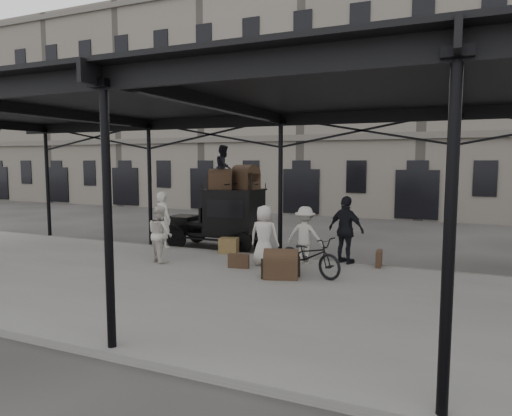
{
  "coord_description": "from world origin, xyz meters",
  "views": [
    {
      "loc": [
        5.03,
        -11.44,
        3.17
      ],
      "look_at": [
        -0.66,
        1.6,
        1.7
      ],
      "focal_mm": 32.0,
      "sensor_mm": 36.0,
      "label": 1
    }
  ],
  "objects_px": {
    "porter_left": "(163,220)",
    "steamer_trunk_platform": "(281,266)",
    "taxi": "(226,216)",
    "bicycle": "(310,256)",
    "steamer_trunk_roof_near": "(221,181)",
    "porter_official": "(346,230)"
  },
  "relations": [
    {
      "from": "porter_left",
      "to": "steamer_trunk_platform",
      "type": "height_order",
      "value": "porter_left"
    },
    {
      "from": "porter_left",
      "to": "taxi",
      "type": "bearing_deg",
      "value": -124.92
    },
    {
      "from": "bicycle",
      "to": "steamer_trunk_roof_near",
      "type": "relative_size",
      "value": 2.47
    },
    {
      "from": "taxi",
      "to": "steamer_trunk_roof_near",
      "type": "bearing_deg",
      "value": -108.07
    },
    {
      "from": "taxi",
      "to": "bicycle",
      "type": "distance_m",
      "value": 5.08
    },
    {
      "from": "steamer_trunk_roof_near",
      "to": "steamer_trunk_platform",
      "type": "distance_m",
      "value": 5.28
    },
    {
      "from": "steamer_trunk_roof_near",
      "to": "steamer_trunk_platform",
      "type": "bearing_deg",
      "value": -64.38
    },
    {
      "from": "porter_official",
      "to": "taxi",
      "type": "bearing_deg",
      "value": 6.42
    },
    {
      "from": "taxi",
      "to": "steamer_trunk_platform",
      "type": "xyz_separation_m",
      "value": [
        3.45,
        -3.62,
        -0.73
      ]
    },
    {
      "from": "porter_left",
      "to": "steamer_trunk_roof_near",
      "type": "xyz_separation_m",
      "value": [
        1.73,
        1.06,
        1.35
      ]
    },
    {
      "from": "porter_left",
      "to": "steamer_trunk_roof_near",
      "type": "height_order",
      "value": "steamer_trunk_roof_near"
    },
    {
      "from": "taxi",
      "to": "porter_left",
      "type": "bearing_deg",
      "value": -144.0
    },
    {
      "from": "taxi",
      "to": "porter_official",
      "type": "relative_size",
      "value": 1.82
    },
    {
      "from": "porter_official",
      "to": "steamer_trunk_roof_near",
      "type": "height_order",
      "value": "steamer_trunk_roof_near"
    },
    {
      "from": "porter_official",
      "to": "bicycle",
      "type": "relative_size",
      "value": 1.0
    },
    {
      "from": "taxi",
      "to": "steamer_trunk_roof_near",
      "type": "height_order",
      "value": "steamer_trunk_roof_near"
    },
    {
      "from": "bicycle",
      "to": "steamer_trunk_platform",
      "type": "xyz_separation_m",
      "value": [
        -0.59,
        -0.59,
        -0.21
      ]
    },
    {
      "from": "bicycle",
      "to": "steamer_trunk_roof_near",
      "type": "bearing_deg",
      "value": 78.37
    },
    {
      "from": "taxi",
      "to": "steamer_trunk_roof_near",
      "type": "relative_size",
      "value": 4.48
    },
    {
      "from": "steamer_trunk_platform",
      "to": "porter_left",
      "type": "bearing_deg",
      "value": 139.1
    },
    {
      "from": "steamer_trunk_roof_near",
      "to": "porter_left",
      "type": "bearing_deg",
      "value": -168.97
    },
    {
      "from": "porter_official",
      "to": "bicycle",
      "type": "distance_m",
      "value": 1.95
    }
  ]
}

